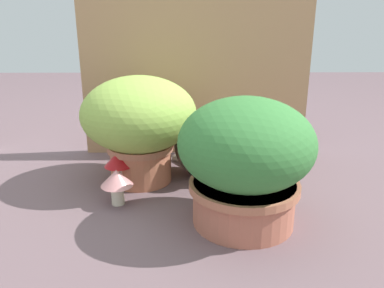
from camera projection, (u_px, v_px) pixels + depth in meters
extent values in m
plane|color=#695258|center=(162.00, 197.00, 1.38)|extent=(6.00, 6.00, 0.00)
cube|color=tan|center=(195.00, 56.00, 1.70)|extent=(1.00, 0.03, 0.88)
cylinder|color=#BF6F4F|center=(141.00, 162.00, 1.50)|extent=(0.23, 0.23, 0.15)
cylinder|color=#B87156|center=(140.00, 147.00, 1.48)|extent=(0.25, 0.25, 0.02)
ellipsoid|color=#93B84C|center=(139.00, 114.00, 1.44)|extent=(0.43, 0.43, 0.28)
cylinder|color=#B5664F|center=(243.00, 202.00, 1.20)|extent=(0.31, 0.31, 0.14)
cylinder|color=#B46B4E|center=(244.00, 185.00, 1.18)|extent=(0.34, 0.34, 0.02)
ellipsoid|color=#377A38|center=(246.00, 143.00, 1.14)|extent=(0.41, 0.41, 0.27)
ellipsoid|color=gray|center=(202.00, 150.00, 1.53)|extent=(0.30, 0.31, 0.22)
ellipsoid|color=#AAA58E|center=(220.00, 159.00, 1.47)|extent=(0.12, 0.12, 0.11)
sphere|color=gray|center=(224.00, 127.00, 1.42)|extent=(0.16, 0.16, 0.11)
cone|color=gray|center=(230.00, 110.00, 1.42)|extent=(0.05, 0.05, 0.04)
cone|color=gray|center=(218.00, 112.00, 1.38)|extent=(0.05, 0.05, 0.04)
cylinder|color=gray|center=(189.00, 160.00, 1.66)|extent=(0.15, 0.16, 0.07)
cylinder|color=beige|center=(120.00, 178.00, 1.43)|extent=(0.04, 0.04, 0.09)
cone|color=red|center=(118.00, 159.00, 1.40)|extent=(0.10, 0.10, 0.06)
cylinder|color=#EDE2C4|center=(118.00, 195.00, 1.32)|extent=(0.04, 0.04, 0.07)
cone|color=pink|center=(117.00, 178.00, 1.30)|extent=(0.11, 0.11, 0.06)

